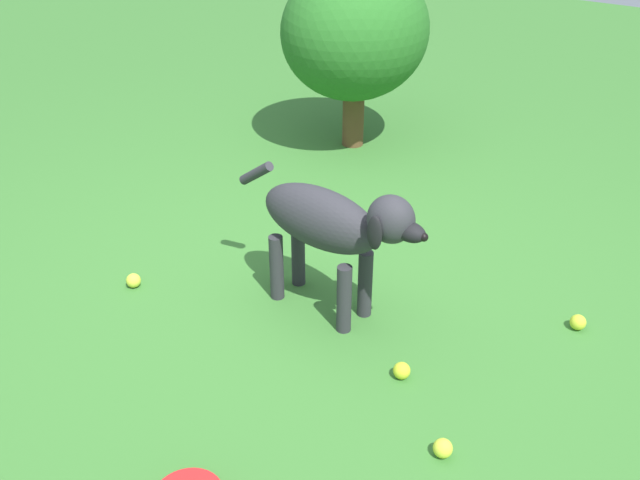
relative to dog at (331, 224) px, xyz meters
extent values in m
plane|color=#38722D|center=(-0.02, -0.22, -0.42)|extent=(14.00, 14.00, 0.00)
ellipsoid|color=#2D2D33|center=(0.00, -0.06, 0.01)|extent=(0.25, 0.58, 0.25)
cylinder|color=#2D2D33|center=(-0.06, 0.13, -0.27)|extent=(0.06, 0.06, 0.31)
cylinder|color=#2D2D33|center=(0.08, 0.13, -0.27)|extent=(0.06, 0.06, 0.31)
cylinder|color=#2D2D33|center=(-0.09, -0.24, -0.27)|extent=(0.06, 0.06, 0.31)
cylinder|color=#2D2D33|center=(0.06, -0.24, -0.27)|extent=(0.06, 0.06, 0.31)
ellipsoid|color=#2D2D33|center=(0.02, 0.29, 0.12)|extent=(0.18, 0.20, 0.19)
ellipsoid|color=black|center=(0.02, 0.37, 0.10)|extent=(0.09, 0.14, 0.07)
sphere|color=black|center=(0.02, 0.43, 0.10)|extent=(0.03, 0.03, 0.03)
ellipsoid|color=black|center=(-0.07, 0.28, 0.10)|extent=(0.04, 0.07, 0.14)
ellipsoid|color=black|center=(0.10, 0.27, 0.10)|extent=(0.04, 0.07, 0.14)
cylinder|color=#2D2D33|center=(-0.02, -0.41, 0.11)|extent=(0.05, 0.19, 0.15)
sphere|color=#CDDE38|center=(0.44, 0.78, -0.39)|extent=(0.07, 0.07, 0.07)
sphere|color=#CEDC3C|center=(0.38, -0.82, -0.39)|extent=(0.07, 0.07, 0.07)
sphere|color=#C6D52A|center=(0.19, 0.47, -0.39)|extent=(0.07, 0.07, 0.07)
sphere|color=#C0D230|center=(-0.50, 0.91, -0.39)|extent=(0.07, 0.07, 0.07)
cylinder|color=brown|center=(-1.59, -0.96, -0.25)|extent=(0.14, 0.14, 0.35)
ellipsoid|color=#246320|center=(-1.59, -0.96, 0.31)|extent=(0.97, 0.88, 0.83)
camera|label=1|loc=(2.00, 1.42, 1.37)|focal=39.18mm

